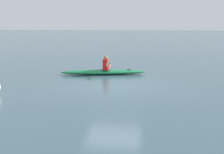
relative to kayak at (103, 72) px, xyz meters
name	(u,v)px	position (x,y,z in m)	size (l,w,h in m)	color
ground_plane	(114,86)	(-0.90, 2.71, -0.13)	(160.00, 160.00, 0.00)	#334C56
kayak	(103,72)	(0.00, 0.00, 0.00)	(4.69, 1.48, 0.26)	#19723F
kayaker	(106,64)	(-0.15, -0.03, 0.47)	(0.59, 2.33, 0.78)	red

